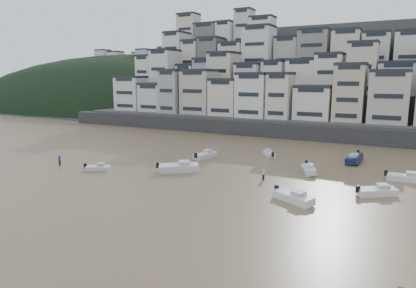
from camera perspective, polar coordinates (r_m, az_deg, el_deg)
The scene contains 16 objects.
ground at distance 40.30m, azimuth -27.10°, elevation -11.90°, with size 400.00×400.00×0.00m, color brown.
sea_strip at distance 218.36m, azimuth -12.63°, elevation 6.27°, with size 340.00×340.00×0.00m, color #475566.
harbor_wall at distance 89.34m, azimuth 13.77°, elevation 1.84°, with size 140.00×3.00×3.50m, color #38383A.
hillside at distance 126.76m, azimuth 20.61°, elevation 9.01°, with size 141.04×66.00×50.00m.
headland at distance 201.11m, azimuth -11.20°, elevation 6.00°, with size 216.00×135.00×53.33m.
boat_i at distance 67.93m, azimuth 21.61°, elevation -1.95°, with size 6.52×2.13×1.78m, color #12173A, non-canonical shape.
boat_d at distance 50.42m, azimuth 24.57°, elevation -6.47°, with size 5.27×1.73×1.44m, color white, non-canonical shape.
boat_b at distance 44.85m, azimuth 12.98°, elevation -7.73°, with size 5.68×1.86×1.55m, color white, non-canonical shape.
boat_c at distance 57.21m, azimuth -4.58°, elevation -3.42°, with size 6.71×2.20×1.83m, color silver, non-canonical shape.
boat_g at distance 58.93m, azimuth 28.11°, elevation -4.41°, with size 5.28×1.73×1.44m, color white, non-canonical shape.
boat_f at distance 66.48m, azimuth -0.43°, elevation -1.58°, with size 5.53×1.81×1.51m, color silver, non-canonical shape.
boat_j at distance 60.49m, azimuth -16.60°, elevation -3.42°, with size 4.03×1.32×1.10m, color silver, non-canonical shape.
boat_h at distance 69.15m, azimuth 9.39°, elevation -1.37°, with size 4.54×1.48×1.24m, color silver, non-canonical shape.
boat_e at distance 58.49m, azimuth 15.23°, elevation -3.64°, with size 5.31×1.74×1.45m, color silver, non-canonical shape.
person_blue at distance 66.33m, azimuth -21.88°, elevation -2.27°, with size 0.44×0.44×1.74m, color #3C1DDA, non-canonical shape.
person_pink at distance 53.28m, azimuth 8.53°, elevation -4.58°, with size 0.44×0.44×1.74m, color #E3A0AA, non-canonical shape.
Camera 1 is at (31.33, -20.82, 14.47)m, focal length 32.00 mm.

